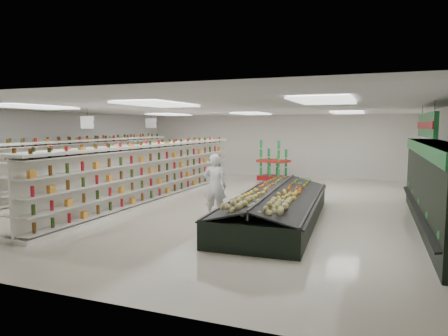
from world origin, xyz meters
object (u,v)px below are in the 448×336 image
at_px(produce_island, 276,206).
at_px(gondola_center, 153,174).
at_px(soda_endcap, 273,163).
at_px(shopper_background, 167,165).
at_px(gondola_left, 80,168).
at_px(shopper_main, 215,186).

bearing_deg(produce_island, gondola_center, 162.09).
xyz_separation_m(soda_endcap, shopper_background, (-4.69, -2.12, -0.09)).
xyz_separation_m(gondola_left, gondola_center, (3.58, -0.45, -0.04)).
xyz_separation_m(gondola_center, shopper_main, (3.07, -1.77, 0.00)).
bearing_deg(soda_endcap, gondola_center, -112.53).
bearing_deg(gondola_center, produce_island, -16.17).
bearing_deg(shopper_background, gondola_left, 159.65).
distance_m(gondola_center, produce_island, 5.08).
relative_size(shopper_main, shopper_background, 1.20).
bearing_deg(produce_island, gondola_left, 166.57).
xyz_separation_m(produce_island, shopper_background, (-6.74, 6.07, 0.34)).
relative_size(gondola_left, produce_island, 1.90).
bearing_deg(soda_endcap, shopper_main, -87.87).
xyz_separation_m(shopper_main, shopper_background, (-5.00, 6.29, -0.15)).
relative_size(gondola_left, gondola_center, 1.05).
height_order(gondola_left, shopper_background, gondola_left).
xyz_separation_m(soda_endcap, shopper_main, (0.31, -8.41, 0.06)).
distance_m(gondola_center, soda_endcap, 7.18).
distance_m(gondola_center, shopper_background, 4.92).
bearing_deg(gondola_left, produce_island, -13.89).
xyz_separation_m(produce_island, soda_endcap, (-2.06, 8.19, 0.44)).
bearing_deg(shopper_main, soda_endcap, -96.06).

